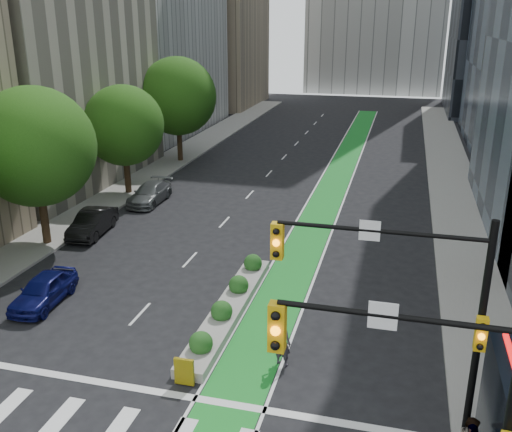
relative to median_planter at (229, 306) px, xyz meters
The scene contains 15 objects.
ground 7.15m from the median_planter, 99.68° to the right, with size 160.00×160.00×0.00m, color black.
sidewalk_left 22.18m from the median_planter, 125.89° to the left, with size 3.60×90.00×0.15m, color gray.
sidewalk_right 20.86m from the median_planter, 59.45° to the left, with size 3.60×90.00×0.15m, color gray.
bike_lane_paint 23.04m from the median_planter, 85.52° to the left, with size 2.20×70.00×0.01m, color #178226.
building_tan_far 63.92m from the median_planter, 109.78° to the left, with size 14.00×16.00×26.00m, color tan.
tree_mid 14.16m from the median_planter, 157.87° to the left, with size 6.40×6.40×8.78m.
tree_midfar 19.84m from the median_planter, 129.19° to the left, with size 5.60×5.60×7.76m.
tree_far 28.29m from the median_planter, 116.05° to the left, with size 6.60×6.60×9.00m.
signal_right 10.89m from the median_planter, 41.32° to the right, with size 5.82×0.51×7.20m.
signal_far_right 14.22m from the median_planter, 54.91° to the right, with size 4.82×0.51×7.20m.
median_planter is the anchor object (origin of this frame).
cyclist 4.40m from the median_planter, 46.65° to the right, with size 0.67×0.44×1.83m, color #36313B.
parked_car_left_near 8.30m from the median_planter, behind, with size 1.59×3.96×1.35m, color #0D104F.
parked_car_left_mid 12.67m from the median_planter, 146.22° to the left, with size 1.52×4.35×1.43m, color black.
parked_car_left_far 16.64m from the median_planter, 126.18° to the left, with size 1.87×4.60×1.34m, color #595C5E.
Camera 1 is at (7.80, -13.75, 12.08)m, focal length 40.00 mm.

